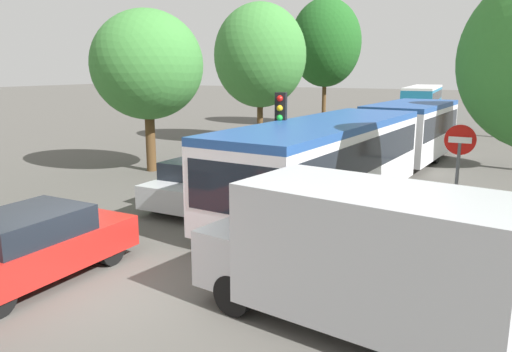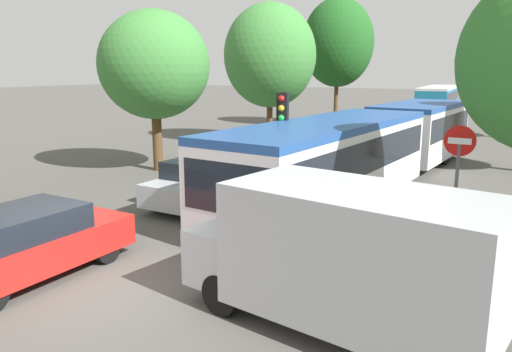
{
  "view_description": "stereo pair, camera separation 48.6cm",
  "coord_description": "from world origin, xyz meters",
  "px_view_note": "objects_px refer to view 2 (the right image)",
  "views": [
    {
      "loc": [
        6.44,
        -6.31,
        4.06
      ],
      "look_at": [
        0.2,
        5.45,
        1.2
      ],
      "focal_mm": 35.0,
      "sensor_mm": 36.0,
      "label": 1
    },
    {
      "loc": [
        6.87,
        -6.07,
        4.06
      ],
      "look_at": [
        0.2,
        5.45,
        1.2
      ],
      "focal_mm": 35.0,
      "sensor_mm": 36.0,
      "label": 2
    }
  ],
  "objects_px": {
    "queued_car_white": "(280,156)",
    "queued_car_green": "(339,138)",
    "queued_car_black": "(403,117)",
    "queued_car_tan": "(373,125)",
    "tree_left_far": "(270,56)",
    "tree_left_mid": "(153,68)",
    "no_entry_sign": "(458,167)",
    "queued_car_red": "(28,243)",
    "traffic_light": "(282,123)",
    "city_bus_rear": "(438,98)",
    "white_van": "(347,255)",
    "tree_left_distant": "(338,45)",
    "queued_car_silver": "(204,181)",
    "articulated_bus": "(375,143)"
  },
  "relations": [
    {
      "from": "city_bus_rear",
      "to": "queued_car_white",
      "type": "xyz_separation_m",
      "value": [
        -0.18,
        -31.42,
        -0.74
      ]
    },
    {
      "from": "city_bus_rear",
      "to": "traffic_light",
      "type": "relative_size",
      "value": 3.44
    },
    {
      "from": "queued_car_white",
      "to": "traffic_light",
      "type": "height_order",
      "value": "traffic_light"
    },
    {
      "from": "queued_car_white",
      "to": "no_entry_sign",
      "type": "height_order",
      "value": "no_entry_sign"
    },
    {
      "from": "queued_car_green",
      "to": "tree_left_far",
      "type": "height_order",
      "value": "tree_left_far"
    },
    {
      "from": "white_van",
      "to": "queued_car_white",
      "type": "bearing_deg",
      "value": -50.07
    },
    {
      "from": "queued_car_black",
      "to": "queued_car_silver",
      "type": "bearing_deg",
      "value": -179.68
    },
    {
      "from": "queued_car_black",
      "to": "traffic_light",
      "type": "xyz_separation_m",
      "value": [
        2.07,
        -22.84,
        1.79
      ]
    },
    {
      "from": "tree_left_mid",
      "to": "tree_left_distant",
      "type": "xyz_separation_m",
      "value": [
        0.55,
        18.59,
        1.6
      ]
    },
    {
      "from": "queued_car_black",
      "to": "queued_car_green",
      "type": "bearing_deg",
      "value": -179.78
    },
    {
      "from": "queued_car_white",
      "to": "tree_left_mid",
      "type": "relative_size",
      "value": 0.63
    },
    {
      "from": "tree_left_far",
      "to": "queued_car_green",
      "type": "bearing_deg",
      "value": -14.73
    },
    {
      "from": "queued_car_green",
      "to": "tree_left_mid",
      "type": "xyz_separation_m",
      "value": [
        -4.8,
        -8.04,
        3.42
      ]
    },
    {
      "from": "traffic_light",
      "to": "white_van",
      "type": "bearing_deg",
      "value": 23.2
    },
    {
      "from": "queued_car_silver",
      "to": "tree_left_far",
      "type": "height_order",
      "value": "tree_left_far"
    },
    {
      "from": "city_bus_rear",
      "to": "tree_left_far",
      "type": "distance_m",
      "value": 24.81
    },
    {
      "from": "queued_car_black",
      "to": "queued_car_red",
      "type": "bearing_deg",
      "value": -179.24
    },
    {
      "from": "no_entry_sign",
      "to": "tree_left_mid",
      "type": "distance_m",
      "value": 12.62
    },
    {
      "from": "queued_car_red",
      "to": "tree_left_far",
      "type": "bearing_deg",
      "value": 14.71
    },
    {
      "from": "queued_car_silver",
      "to": "queued_car_black",
      "type": "height_order",
      "value": "queued_car_silver"
    },
    {
      "from": "queued_car_green",
      "to": "queued_car_tan",
      "type": "distance_m",
      "value": 6.14
    },
    {
      "from": "no_entry_sign",
      "to": "tree_left_distant",
      "type": "relative_size",
      "value": 0.32
    },
    {
      "from": "tree_left_mid",
      "to": "tree_left_distant",
      "type": "bearing_deg",
      "value": 88.31
    },
    {
      "from": "articulated_bus",
      "to": "tree_left_distant",
      "type": "bearing_deg",
      "value": -150.8
    },
    {
      "from": "queued_car_black",
      "to": "white_van",
      "type": "relative_size",
      "value": 0.77
    },
    {
      "from": "queued_car_tan",
      "to": "traffic_light",
      "type": "height_order",
      "value": "traffic_light"
    },
    {
      "from": "city_bus_rear",
      "to": "white_van",
      "type": "relative_size",
      "value": 2.24
    },
    {
      "from": "articulated_bus",
      "to": "queued_car_white",
      "type": "relative_size",
      "value": 4.43
    },
    {
      "from": "white_van",
      "to": "no_entry_sign",
      "type": "xyz_separation_m",
      "value": [
        0.83,
        4.97,
        0.64
      ]
    },
    {
      "from": "queued_car_black",
      "to": "queued_car_tan",
      "type": "bearing_deg",
      "value": 178.89
    },
    {
      "from": "tree_left_far",
      "to": "tree_left_distant",
      "type": "height_order",
      "value": "tree_left_distant"
    },
    {
      "from": "city_bus_rear",
      "to": "queued_car_white",
      "type": "relative_size",
      "value": 2.94
    },
    {
      "from": "queued_car_tan",
      "to": "tree_left_distant",
      "type": "distance_m",
      "value": 7.8
    },
    {
      "from": "queued_car_tan",
      "to": "tree_left_far",
      "type": "bearing_deg",
      "value": 138.46
    },
    {
      "from": "articulated_bus",
      "to": "tree_left_distant",
      "type": "height_order",
      "value": "tree_left_distant"
    },
    {
      "from": "tree_left_mid",
      "to": "tree_left_far",
      "type": "distance_m",
      "value": 9.26
    },
    {
      "from": "city_bus_rear",
      "to": "articulated_bus",
      "type": "bearing_deg",
      "value": -177.58
    },
    {
      "from": "queued_car_silver",
      "to": "queued_car_tan",
      "type": "distance_m",
      "value": 17.51
    },
    {
      "from": "queued_car_tan",
      "to": "tree_left_mid",
      "type": "distance_m",
      "value": 15.29
    },
    {
      "from": "no_entry_sign",
      "to": "tree_left_mid",
      "type": "relative_size",
      "value": 0.44
    },
    {
      "from": "queued_car_white",
      "to": "queued_car_green",
      "type": "relative_size",
      "value": 1.02
    },
    {
      "from": "queued_car_red",
      "to": "queued_car_silver",
      "type": "distance_m",
      "value": 6.21
    },
    {
      "from": "queued_car_white",
      "to": "queued_car_green",
      "type": "bearing_deg",
      "value": -0.76
    },
    {
      "from": "white_van",
      "to": "queued_car_green",
      "type": "bearing_deg",
      "value": -61.02
    },
    {
      "from": "queued_car_red",
      "to": "traffic_light",
      "type": "bearing_deg",
      "value": -14.15
    },
    {
      "from": "city_bus_rear",
      "to": "queued_car_green",
      "type": "xyz_separation_m",
      "value": [
        -0.06,
        -25.34,
        -0.75
      ]
    },
    {
      "from": "queued_car_green",
      "to": "tree_left_distant",
      "type": "height_order",
      "value": "tree_left_distant"
    },
    {
      "from": "city_bus_rear",
      "to": "queued_car_white",
      "type": "distance_m",
      "value": 31.43
    },
    {
      "from": "tree_left_far",
      "to": "tree_left_distant",
      "type": "xyz_separation_m",
      "value": [
        0.32,
        9.35,
        0.93
      ]
    },
    {
      "from": "tree_left_distant",
      "to": "queued_car_silver",
      "type": "bearing_deg",
      "value": -79.01
    }
  ]
}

